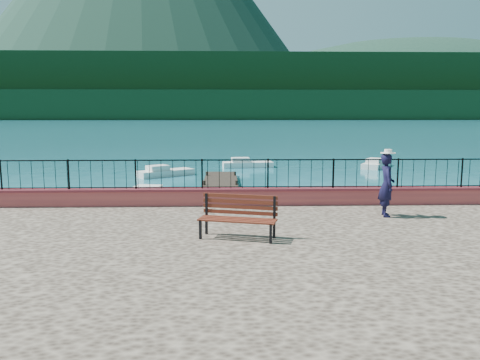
{
  "coord_description": "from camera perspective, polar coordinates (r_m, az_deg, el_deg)",
  "views": [
    {
      "loc": [
        -1.74,
        -11.76,
        4.28
      ],
      "look_at": [
        -1.29,
        2.0,
        2.3
      ],
      "focal_mm": 35.0,
      "sensor_mm": 36.0,
      "label": 1
    }
  ],
  "objects": [
    {
      "name": "boat_1",
      "position": [
        20.93,
        5.78,
        -2.54
      ],
      "size": [
        4.21,
        3.47,
        0.8
      ],
      "primitive_type": "cube",
      "rotation": [
        0.0,
        0.0,
        -0.6
      ],
      "color": "silver",
      "rests_on": "ground"
    },
    {
      "name": "boat_3",
      "position": [
        32.31,
        -9.07,
        1.18
      ],
      "size": [
        3.92,
        3.3,
        0.8
      ],
      "primitive_type": "cube",
      "rotation": [
        0.0,
        0.0,
        0.61
      ],
      "color": "silver",
      "rests_on": "ground"
    },
    {
      "name": "boat_4",
      "position": [
        37.13,
        0.95,
        2.18
      ],
      "size": [
        4.05,
        1.68,
        0.8
      ],
      "primitive_type": "cube",
      "rotation": [
        0.0,
        0.0,
        0.1
      ],
      "color": "silver",
      "rests_on": "ground"
    },
    {
      "name": "companion_hill",
      "position": [
        613.27,
        19.49,
        7.32
      ],
      "size": [
        448.0,
        384.0,
        180.0
      ],
      "primitive_type": "ellipsoid",
      "color": "#142D23",
      "rests_on": "ground"
    },
    {
      "name": "dock",
      "position": [
        24.12,
        -2.46,
        -1.69
      ],
      "size": [
        2.0,
        16.0,
        0.3
      ],
      "primitive_type": "cube",
      "color": "#2D231C",
      "rests_on": "ground"
    },
    {
      "name": "boat_0",
      "position": [
        23.0,
        -9.91,
        -1.65
      ],
      "size": [
        3.69,
        1.81,
        0.8
      ],
      "primitive_type": "cube",
      "rotation": [
        0.0,
        0.0,
        -0.15
      ],
      "color": "silver",
      "rests_on": "ground"
    },
    {
      "name": "far_forest",
      "position": [
        311.8,
        -1.57,
        9.05
      ],
      "size": [
        900.0,
        60.0,
        18.0
      ],
      "primitive_type": "cube",
      "color": "black",
      "rests_on": "ground"
    },
    {
      "name": "railing",
      "position": [
        15.69,
        4.52,
        0.74
      ],
      "size": [
        27.0,
        0.05,
        0.95
      ],
      "primitive_type": "cube",
      "color": "black",
      "rests_on": "parapet"
    },
    {
      "name": "boat_5",
      "position": [
        38.5,
        16.31,
        2.07
      ],
      "size": [
        3.29,
        4.05,
        0.8
      ],
      "primitive_type": "cube",
      "rotation": [
        0.0,
        0.0,
        0.99
      ],
      "color": "silver",
      "rests_on": "ground"
    },
    {
      "name": "ground",
      "position": [
        12.63,
        6.29,
        -11.67
      ],
      "size": [
        2000.0,
        2000.0,
        0.0
      ],
      "primitive_type": "plane",
      "color": "#19596B",
      "rests_on": "ground"
    },
    {
      "name": "hat",
      "position": [
        14.5,
        17.62,
        3.36
      ],
      "size": [
        0.44,
        0.44,
        0.12
      ],
      "primitive_type": "cylinder",
      "color": "silver",
      "rests_on": "person"
    },
    {
      "name": "parapet",
      "position": [
        15.8,
        4.48,
        -2.01
      ],
      "size": [
        28.0,
        0.46,
        0.58
      ],
      "primitive_type": "cube",
      "color": "#C14E45",
      "rests_on": "promenade"
    },
    {
      "name": "park_bench",
      "position": [
        11.59,
        -0.27,
        -5.61
      ],
      "size": [
        2.01,
        1.12,
        1.06
      ],
      "rotation": [
        0.0,
        0.0,
        -0.27
      ],
      "color": "black",
      "rests_on": "promenade"
    },
    {
      "name": "person",
      "position": [
        14.61,
        17.45,
        -0.58
      ],
      "size": [
        0.53,
        0.74,
        1.9
      ],
      "primitive_type": "imported",
      "rotation": [
        0.0,
        0.0,
        1.46
      ],
      "color": "black",
      "rests_on": "promenade"
    },
    {
      "name": "foothills",
      "position": [
        372.19,
        -1.63,
        10.91
      ],
      "size": [
        900.0,
        120.0,
        44.0
      ],
      "primitive_type": "cube",
      "color": "black",
      "rests_on": "ground"
    }
  ]
}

